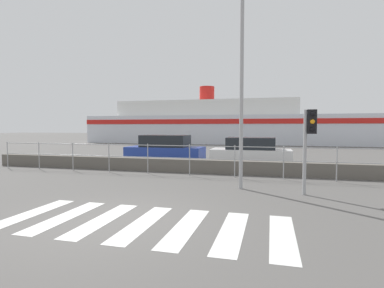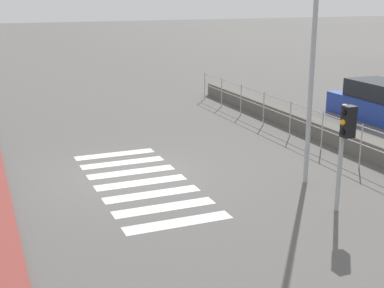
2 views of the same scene
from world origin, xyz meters
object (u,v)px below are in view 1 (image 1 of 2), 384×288
at_px(parked_car_blue, 165,150).
at_px(traffic_light_far, 309,132).
at_px(streetlamp, 241,55).
at_px(parked_car_white, 251,152).
at_px(ferry_boat, 236,125).

bearing_deg(parked_car_blue, traffic_light_far, -45.94).
bearing_deg(streetlamp, traffic_light_far, -5.33).
distance_m(traffic_light_far, parked_car_blue, 9.96).
height_order(parked_car_blue, parked_car_white, parked_car_blue).
bearing_deg(traffic_light_far, parked_car_blue, 134.06).
distance_m(ferry_boat, parked_car_blue, 20.15).
distance_m(traffic_light_far, streetlamp, 3.02).
bearing_deg(parked_car_white, streetlamp, -88.96).
distance_m(traffic_light_far, parked_car_white, 7.50).
xyz_separation_m(ferry_boat, parked_car_blue, (-1.78, -20.02, -1.52)).
bearing_deg(traffic_light_far, ferry_boat, 100.63).
relative_size(ferry_boat, parked_car_blue, 8.68).
distance_m(streetlamp, parked_car_white, 7.76).
height_order(ferry_boat, parked_car_white, ferry_boat).
relative_size(ferry_boat, parked_car_white, 9.04).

